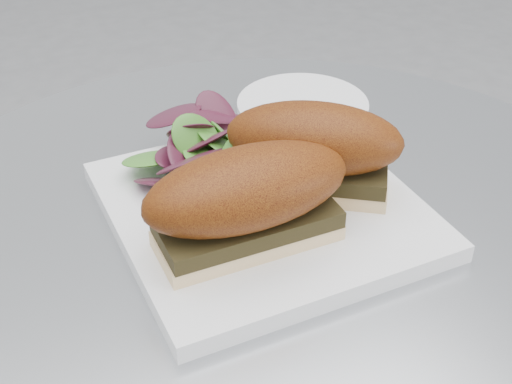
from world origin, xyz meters
The scene contains 5 objects.
plate centered at (0.01, 0.03, 0.74)m, with size 0.24×0.24×0.02m, color white.
sandwich_left centered at (-0.03, -0.01, 0.79)m, with size 0.16×0.07×0.08m.
sandwich_right centered at (0.05, 0.03, 0.79)m, with size 0.16×0.14×0.08m.
salad centered at (-0.03, 0.11, 0.77)m, with size 0.12×0.12×0.05m, color #4B832B, non-canonical shape.
saucer centered at (0.12, 0.18, 0.74)m, with size 0.14×0.14×0.01m, color white.
Camera 1 is at (-0.20, -0.40, 1.10)m, focal length 50.00 mm.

